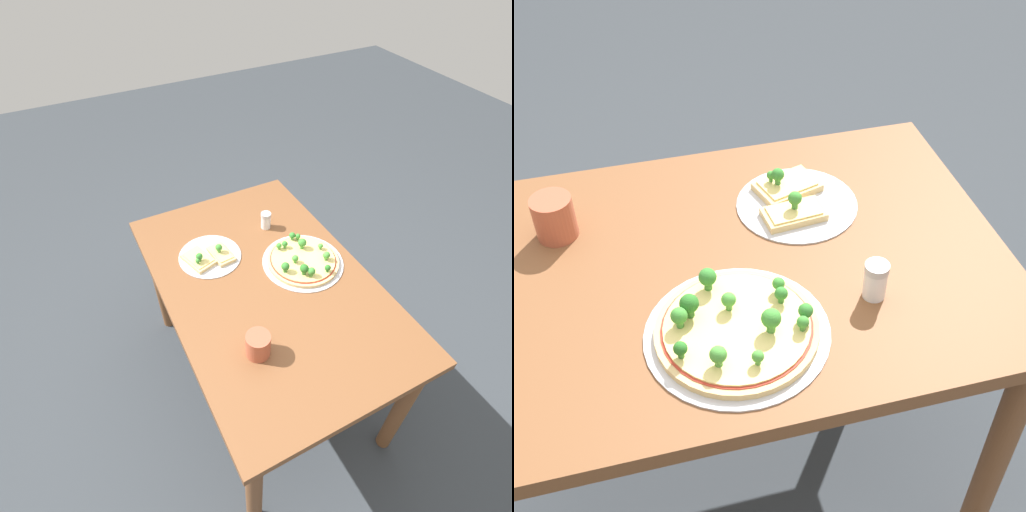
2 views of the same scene
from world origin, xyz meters
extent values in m
plane|color=#33383D|center=(0.00, 0.00, 0.00)|extent=(8.00, 8.00, 0.00)
cube|color=brown|center=(0.00, 0.00, 0.71)|extent=(1.21, 0.78, 0.04)
cylinder|color=brown|center=(-0.55, -0.33, 0.35)|extent=(0.06, 0.06, 0.69)
cylinder|color=brown|center=(-0.55, 0.33, 0.35)|extent=(0.06, 0.06, 0.69)
cylinder|color=#B7B7BC|center=(-0.02, 0.18, 0.73)|extent=(0.33, 0.33, 0.00)
cylinder|color=#DBB775|center=(-0.02, 0.18, 0.74)|extent=(0.29, 0.29, 0.01)
cylinder|color=#A82D1E|center=(-0.02, 0.18, 0.75)|extent=(0.27, 0.27, 0.00)
cylinder|color=#EACC75|center=(-0.02, 0.18, 0.75)|extent=(0.26, 0.26, 0.00)
sphere|color=#479338|center=(0.02, 0.26, 0.78)|extent=(0.03, 0.03, 0.03)
cylinder|color=#51973E|center=(0.02, 0.26, 0.76)|extent=(0.01, 0.01, 0.01)
sphere|color=#3D8933|center=(-0.08, 0.21, 0.78)|extent=(0.04, 0.04, 0.04)
cylinder|color=#488E3A|center=(-0.08, 0.21, 0.76)|extent=(0.02, 0.02, 0.02)
sphere|color=#337A2D|center=(0.01, 0.08, 0.78)|extent=(0.03, 0.03, 0.03)
cylinder|color=#3F8136|center=(0.01, 0.08, 0.76)|extent=(0.02, 0.02, 0.02)
sphere|color=#479338|center=(-0.02, 0.14, 0.77)|extent=(0.03, 0.03, 0.03)
cylinder|color=#51973E|center=(-0.02, 0.14, 0.76)|extent=(0.01, 0.01, 0.01)
sphere|color=#286B23|center=(0.08, 0.23, 0.77)|extent=(0.02, 0.02, 0.02)
cylinder|color=#37742D|center=(0.08, 0.23, 0.76)|extent=(0.01, 0.01, 0.01)
sphere|color=#3D8933|center=(-0.13, 0.22, 0.77)|extent=(0.02, 0.02, 0.02)
cylinder|color=#488E3A|center=(-0.13, 0.22, 0.76)|extent=(0.01, 0.01, 0.01)
sphere|color=#286B23|center=(0.05, 0.14, 0.78)|extent=(0.04, 0.04, 0.04)
cylinder|color=#37742D|center=(0.05, 0.14, 0.76)|extent=(0.02, 0.02, 0.02)
sphere|color=#3D8933|center=(0.07, 0.16, 0.78)|extent=(0.03, 0.03, 0.03)
cylinder|color=#488E3A|center=(0.07, 0.16, 0.76)|extent=(0.01, 0.01, 0.01)
sphere|color=#479338|center=(-0.04, 0.28, 0.77)|extent=(0.02, 0.02, 0.02)
cylinder|color=#51973E|center=(-0.04, 0.28, 0.76)|extent=(0.01, 0.01, 0.01)
sphere|color=#337A2D|center=(-0.14, 0.20, 0.77)|extent=(0.03, 0.03, 0.03)
cylinder|color=#3F8136|center=(-0.14, 0.20, 0.76)|extent=(0.01, 0.01, 0.01)
sphere|color=#337A2D|center=(-0.12, 0.15, 0.77)|extent=(0.02, 0.02, 0.02)
cylinder|color=#3F8136|center=(-0.12, 0.15, 0.76)|extent=(0.01, 0.01, 0.01)
sphere|color=#3D8933|center=(-0.12, 0.12, 0.77)|extent=(0.02, 0.02, 0.02)
cylinder|color=#488E3A|center=(-0.12, 0.12, 0.76)|extent=(0.01, 0.01, 0.01)
cylinder|color=#B7B7BC|center=(-0.23, -0.14, 0.73)|extent=(0.26, 0.26, 0.00)
cube|color=#DBB775|center=(-0.22, -0.20, 0.74)|extent=(0.15, 0.13, 0.02)
cube|color=#EACC75|center=(-0.22, -0.20, 0.75)|extent=(0.13, 0.11, 0.00)
sphere|color=#337A2D|center=(-0.20, -0.20, 0.78)|extent=(0.03, 0.03, 0.03)
cylinder|color=#3F8136|center=(-0.20, -0.20, 0.76)|extent=(0.01, 0.01, 0.01)
sphere|color=#3D8933|center=(-0.19, -0.21, 0.77)|extent=(0.02, 0.02, 0.02)
cylinder|color=#488E3A|center=(-0.19, -0.21, 0.75)|extent=(0.01, 0.01, 0.01)
cube|color=#DBB775|center=(-0.21, -0.10, 0.74)|extent=(0.14, 0.09, 0.02)
cube|color=#EACC75|center=(-0.21, -0.10, 0.75)|extent=(0.11, 0.07, 0.00)
sphere|color=#3D8933|center=(-0.22, -0.11, 0.78)|extent=(0.03, 0.03, 0.03)
cylinder|color=#488E3A|center=(-0.22, -0.11, 0.76)|extent=(0.01, 0.01, 0.01)
cylinder|color=#AD5138|center=(0.27, -0.18, 0.77)|extent=(0.08, 0.08, 0.09)
cylinder|color=silver|center=(-0.29, 0.15, 0.76)|extent=(0.04, 0.04, 0.06)
cylinder|color=#B2B2B7|center=(-0.29, 0.15, 0.80)|extent=(0.05, 0.05, 0.02)
camera|label=1|loc=(0.92, -0.52, 1.90)|focal=28.00mm
camera|label=2|loc=(0.13, 1.01, 1.69)|focal=50.00mm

